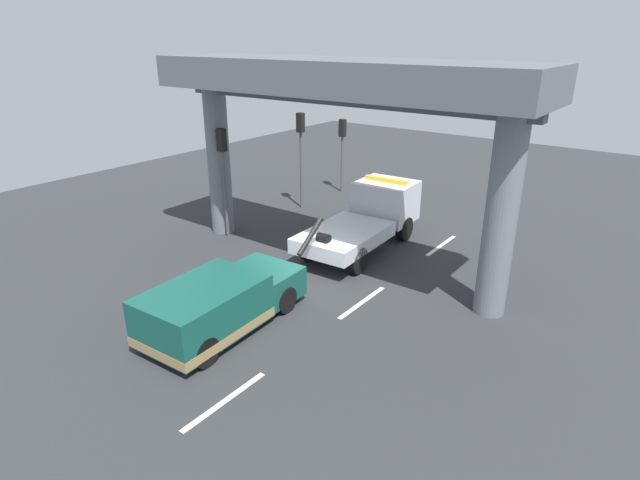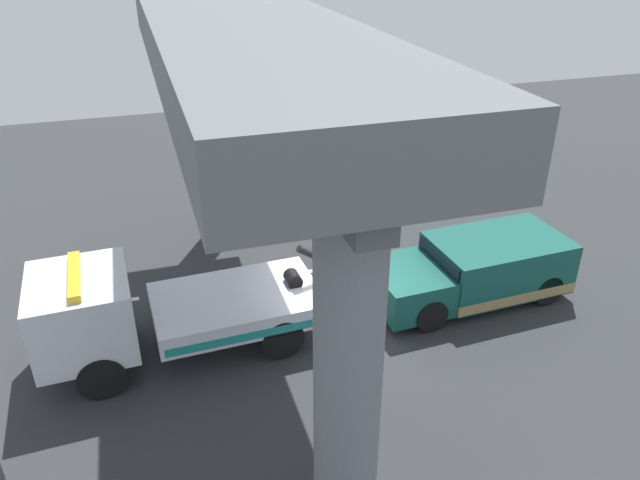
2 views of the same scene
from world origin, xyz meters
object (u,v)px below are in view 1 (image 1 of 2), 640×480
towed_van_green (219,305)px  traffic_light_near (223,160)px  traffic_light_far (301,140)px  traffic_light_mid (343,139)px  tow_truck_white (369,216)px

towed_van_green → traffic_light_near: bearing=44.3°
towed_van_green → traffic_light_far: bearing=26.8°
traffic_light_near → traffic_light_mid: traffic_light_near is taller
towed_van_green → traffic_light_near: traffic_light_near is taller
traffic_light_far → traffic_light_mid: traffic_light_far is taller
tow_truck_white → traffic_light_mid: bearing=42.7°
tow_truck_white → traffic_light_far: traffic_light_far is taller
traffic_light_near → traffic_light_mid: bearing=0.0°
tow_truck_white → traffic_light_near: 6.30m
traffic_light_near → traffic_light_mid: size_ratio=1.17×
tow_truck_white → towed_van_green: size_ratio=1.38×
traffic_light_near → traffic_light_mid: 8.51m
tow_truck_white → towed_van_green: bearing=-179.7°
tow_truck_white → traffic_light_far: 6.01m
traffic_light_near → traffic_light_far: size_ratio=0.99×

